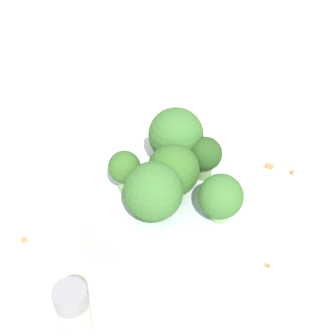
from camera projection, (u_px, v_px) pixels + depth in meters
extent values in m
plane|color=beige|center=(168.00, 225.00, 0.62)|extent=(3.00, 3.00, 0.00)
cylinder|color=silver|center=(168.00, 209.00, 0.60)|extent=(0.18, 0.18, 0.05)
cylinder|color=#8EB770|center=(176.00, 153.00, 0.61)|extent=(0.02, 0.02, 0.03)
sphere|color=#3D7533|center=(176.00, 135.00, 0.59)|extent=(0.06, 0.06, 0.06)
cylinder|color=#7A9E5B|center=(154.00, 207.00, 0.55)|extent=(0.02, 0.02, 0.02)
sphere|color=#3D7533|center=(154.00, 191.00, 0.54)|extent=(0.06, 0.06, 0.06)
cylinder|color=#7A9E5B|center=(204.00, 167.00, 0.59)|extent=(0.02, 0.02, 0.03)
sphere|color=#28511E|center=(205.00, 154.00, 0.58)|extent=(0.04, 0.04, 0.04)
cylinder|color=#8EB770|center=(174.00, 186.00, 0.58)|extent=(0.02, 0.02, 0.02)
sphere|color=#386B28|center=(174.00, 172.00, 0.56)|extent=(0.05, 0.05, 0.05)
cylinder|color=#8EB770|center=(220.00, 209.00, 0.55)|extent=(0.02, 0.02, 0.02)
sphere|color=#3D7533|center=(221.00, 196.00, 0.54)|extent=(0.04, 0.04, 0.04)
cylinder|color=#8EB770|center=(125.00, 180.00, 0.58)|extent=(0.02, 0.02, 0.03)
sphere|color=#386B28|center=(124.00, 167.00, 0.57)|extent=(0.03, 0.03, 0.03)
cylinder|color=#B2B7BC|center=(76.00, 324.00, 0.49)|extent=(0.03, 0.03, 0.06)
cylinder|color=gray|center=(70.00, 297.00, 0.47)|extent=(0.03, 0.03, 0.02)
cube|color=#AD7F4C|center=(270.00, 165.00, 0.68)|extent=(0.01, 0.01, 0.01)
cube|color=olive|center=(292.00, 172.00, 0.68)|extent=(0.01, 0.01, 0.01)
cube|color=olive|center=(268.00, 265.00, 0.58)|extent=(0.01, 0.01, 0.01)
cube|color=#AD7F4C|center=(24.00, 239.00, 0.60)|extent=(0.01, 0.01, 0.01)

